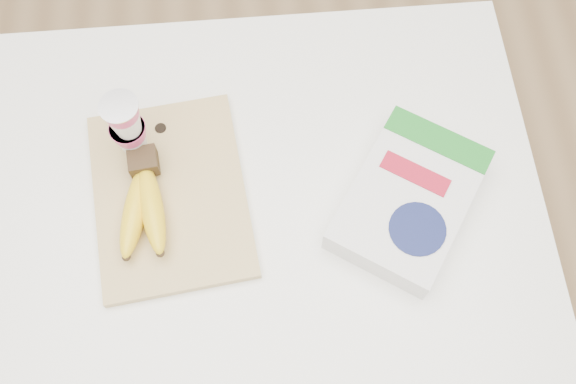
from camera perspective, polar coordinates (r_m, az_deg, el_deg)
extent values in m
plane|color=tan|center=(1.98, -5.40, -12.13)|extent=(4.00, 4.00, 0.00)
cube|color=white|center=(1.53, -6.92, -8.77)|extent=(1.24, 0.83, 0.93)
cube|color=tan|center=(1.10, -10.42, -0.22)|extent=(0.29, 0.37, 0.02)
cube|color=#382816|center=(1.10, -12.73, 2.66)|extent=(0.05, 0.05, 0.03)
ellipsoid|color=yellow|center=(1.07, -13.43, -1.56)|extent=(0.07, 0.18, 0.05)
sphere|color=#382816|center=(1.05, -14.18, -5.62)|extent=(0.01, 0.01, 0.01)
ellipsoid|color=yellow|center=(1.06, -12.02, -1.33)|extent=(0.07, 0.18, 0.05)
sphere|color=#382816|center=(1.03, -11.29, -5.34)|extent=(0.01, 0.01, 0.01)
cylinder|color=silver|center=(1.02, -14.85, 7.41)|extent=(0.06, 0.06, 0.00)
cube|color=white|center=(1.08, 10.67, -0.67)|extent=(0.30, 0.32, 0.06)
cube|color=#1A7821|center=(1.10, 13.29, 4.57)|extent=(0.18, 0.14, 0.00)
cylinder|color=#131B49|center=(1.03, 11.44, -3.24)|extent=(0.13, 0.13, 0.00)
cube|color=#A71327|center=(1.07, 11.24, 1.62)|extent=(0.11, 0.09, 0.00)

